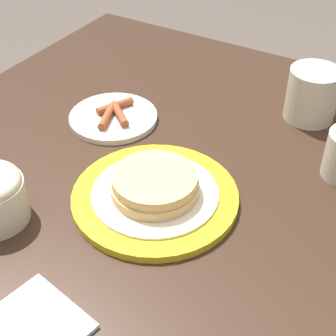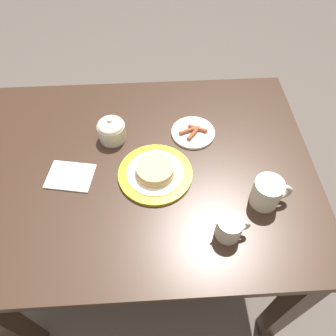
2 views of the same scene
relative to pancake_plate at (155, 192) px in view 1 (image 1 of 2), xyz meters
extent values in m
cube|color=#332116|center=(-0.04, 0.04, -0.03)|extent=(1.14, 0.86, 0.03)
cube|color=#332116|center=(0.47, 0.41, -0.42)|extent=(0.07, 0.07, 0.74)
cylinder|color=gold|center=(0.00, 0.00, -0.01)|extent=(0.24, 0.24, 0.01)
cylinder|color=beige|center=(0.00, 0.00, 0.00)|extent=(0.18, 0.18, 0.00)
cylinder|color=tan|center=(0.00, 0.00, 0.01)|extent=(0.13, 0.13, 0.02)
cylinder|color=tan|center=(0.00, 0.00, 0.02)|extent=(0.12, 0.12, 0.02)
cylinder|color=silver|center=(0.14, 0.17, -0.01)|extent=(0.15, 0.15, 0.01)
cylinder|color=brown|center=(0.12, 0.17, 0.00)|extent=(0.07, 0.04, 0.01)
cylinder|color=brown|center=(0.16, 0.18, 0.00)|extent=(0.07, 0.04, 0.01)
cylinder|color=brown|center=(0.14, 0.16, 0.00)|extent=(0.05, 0.06, 0.01)
cylinder|color=beige|center=(0.32, -0.12, 0.03)|extent=(0.09, 0.09, 0.09)
torus|color=beige|center=(0.37, -0.12, 0.03)|extent=(0.07, 0.01, 0.07)
cylinder|color=#472819|center=(0.32, -0.12, 0.07)|extent=(0.08, 0.08, 0.00)
camera|label=1|loc=(-0.46, -0.30, 0.48)|focal=55.00mm
camera|label=2|loc=(0.00, -0.62, 0.84)|focal=35.00mm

